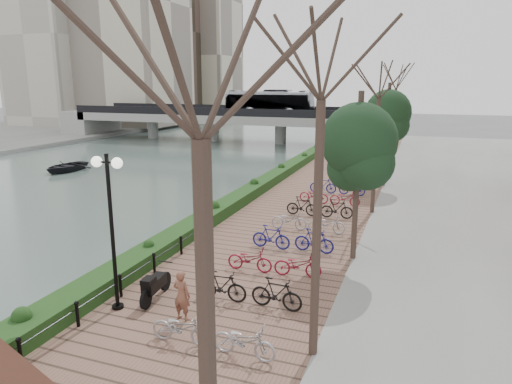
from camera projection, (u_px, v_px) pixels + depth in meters
The scene contains 13 objects.
ground at pixel (15, 351), 12.69m from camera, with size 220.00×220.00×0.00m, color #59595B.
river_water at pixel (118, 167), 40.52m from camera, with size 30.00×130.00×0.02m, color #4A5D55.
promenade at pixel (306, 203), 27.30m from camera, with size 8.00×75.00×0.50m, color brown.
hedge at pixel (266, 182), 30.59m from camera, with size 1.10×56.00×0.60m, color #1C3A15.
chain_fence at pixel (100, 300), 13.86m from camera, with size 0.10×14.10×0.70m.
lamppost at pixel (110, 199), 13.28m from camera, with size 1.02×0.32×4.81m.
motorcycle at pixel (156, 284), 14.57m from camera, with size 0.52×1.67×1.04m, color black, non-canonical shape.
pedestrian at pixel (182, 295), 13.25m from camera, with size 0.56×0.37×1.53m, color brown.
bicycle_parking at pixel (300, 231), 19.96m from camera, with size 2.40×19.89×1.00m.
street_trees at pixel (368, 164), 20.77m from camera, with size 3.20×37.12×6.80m.
bridge at pixel (224, 115), 57.50m from camera, with size 36.00×10.77×6.50m.
boat at pixel (66, 166), 38.26m from camera, with size 2.94×4.12×0.85m, color black.
far_buildings at pixel (128, 33), 83.02m from camera, with size 35.00×38.00×38.00m.
Camera 1 is at (10.19, -8.33, 7.28)m, focal length 32.00 mm.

